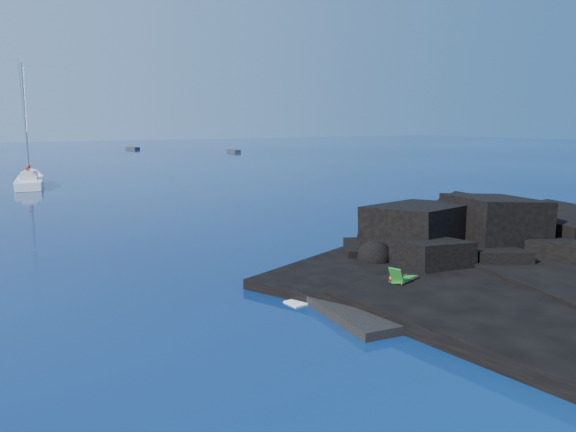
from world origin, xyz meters
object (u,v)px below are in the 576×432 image
object	(u,v)px
marker_cone	(391,279)
distant_boat_a	(133,149)
sailboat	(30,187)
distant_boat_b	(234,152)
sunbather	(395,294)
deck_chair	(404,274)

from	to	relation	value
marker_cone	distant_boat_a	world-z (taller)	marker_cone
sailboat	marker_cone	xyz separation A→B (m)	(9.01, -51.72, 0.60)
distant_boat_a	distant_boat_b	bearing A→B (deg)	-71.30
marker_cone	distant_boat_a	xyz separation A→B (m)	(23.75, 128.92, -0.60)
sunbather	distant_boat_a	xyz separation A→B (m)	(24.76, 130.38, -0.51)
sailboat	deck_chair	distance (m)	53.07
deck_chair	sunbather	bearing A→B (deg)	-163.99
sailboat	sunbather	distance (m)	53.78
distant_boat_a	distant_boat_b	world-z (taller)	distant_boat_b
sailboat	deck_chair	xyz separation A→B (m)	(9.33, -52.24, 0.90)
marker_cone	distant_boat_b	size ratio (longest dim) A/B	0.10
sailboat	sunbather	xyz separation A→B (m)	(8.00, -53.18, 0.51)
sailboat	marker_cone	bearing A→B (deg)	-71.99
deck_chair	marker_cone	bearing A→B (deg)	101.92
deck_chair	sunbather	size ratio (longest dim) A/B	0.97
sailboat	deck_chair	size ratio (longest dim) A/B	8.68
deck_chair	distant_boat_a	size ratio (longest dim) A/B	0.34
distant_boat_a	distant_boat_b	size ratio (longest dim) A/B	0.99
distant_boat_a	distant_boat_b	distance (m)	30.62
sailboat	marker_cone	world-z (taller)	sailboat
sailboat	marker_cone	size ratio (longest dim) A/B	28.15
sunbather	distant_boat_a	size ratio (longest dim) A/B	0.35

